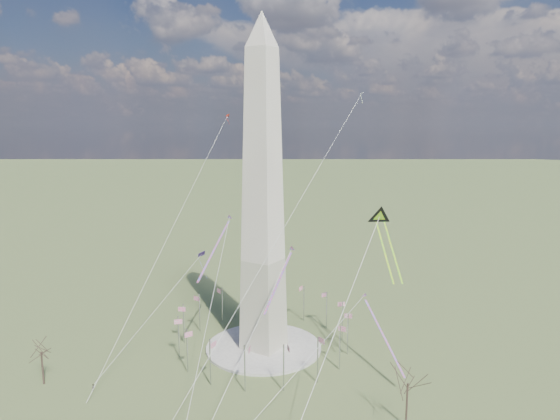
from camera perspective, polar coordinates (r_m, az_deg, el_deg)
The scene contains 14 objects.
ground at distance 162.33m, azimuth -1.87°, elevation -15.51°, with size 2000.00×2000.00×0.00m, color #445D2E.
plaza at distance 162.16m, azimuth -1.87°, elevation -15.38°, with size 36.00×36.00×0.80m, color beige.
washington_monument at distance 148.32m, azimuth -1.97°, elevation 1.48°, with size 15.56×15.56×100.00m.
flagpole_ring at distance 159.36m, azimuth -1.89°, elevation -13.15°, with size 54.40×54.40×13.00m.
tree_near at distance 124.04m, azimuth 14.41°, elevation -18.34°, with size 9.22×9.22×16.13m.
tree_far at distance 152.36m, azimuth -25.65°, elevation -14.21°, with size 7.91×7.91×13.84m.
person_west at distance 147.94m, azimuth -20.56°, elevation -18.44°, with size 0.88×0.69×1.82m, color gray.
kite_delta_black at distance 141.67m, azimuth 11.42°, elevation -1.19°, with size 16.02×19.37×17.00m.
kite_diamond_purple at distance 180.23m, azimuth -8.94°, elevation -5.31°, with size 2.58×3.55×10.40m.
kite_streamer_left at distance 132.31m, azimuth 0.29°, elevation -7.06°, with size 4.21×19.03×13.12m.
kite_streamer_mid at distance 149.06m, azimuth -6.95°, elevation -3.29°, with size 6.25×22.03×15.32m.
kite_streamer_right at distance 148.07m, azimuth 11.03°, elevation -12.45°, with size 18.80×15.84×15.96m.
kite_small_red at distance 199.94m, azimuth -6.01°, elevation 10.55°, with size 1.37×2.02×4.27m.
kite_small_white at distance 181.18m, azimuth 9.30°, elevation 12.84°, with size 1.14×1.62×4.05m.
Camera 1 is at (81.09, -122.34, 69.34)m, focal length 32.00 mm.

